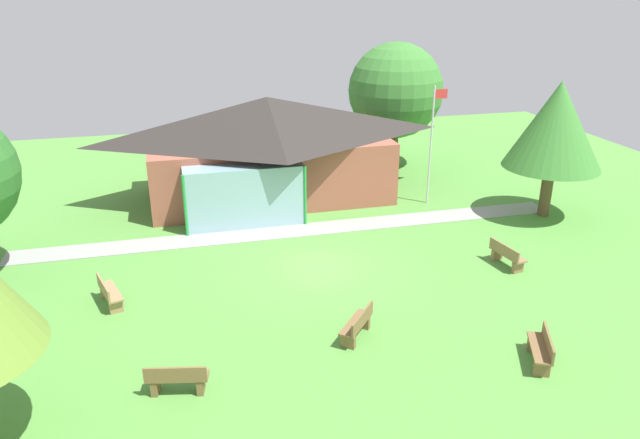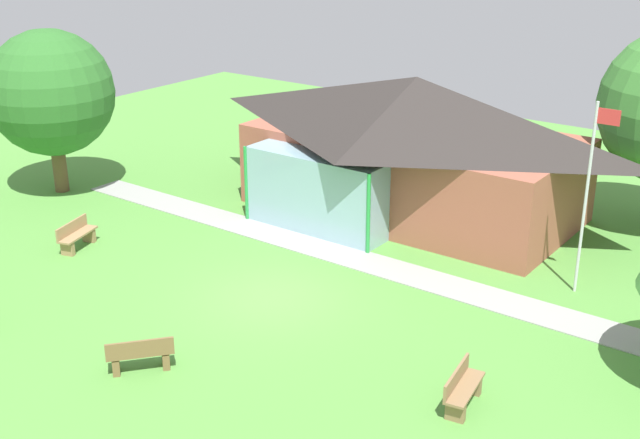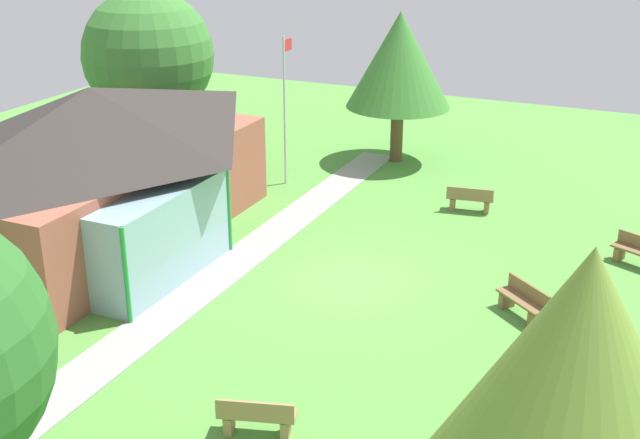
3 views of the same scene
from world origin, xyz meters
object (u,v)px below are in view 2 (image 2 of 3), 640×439
bench_mid_right (462,389)px  tree_west_hedge (51,93)px  pavilion (410,144)px  flagpole (588,190)px  bench_mid_left (76,236)px  bench_front_center (140,355)px

bench_mid_right → tree_west_hedge: size_ratio=0.27×
pavilion → flagpole: (6.83, -2.60, 0.51)m
pavilion → bench_mid_right: 11.70m
flagpole → tree_west_hedge: 18.30m
pavilion → flagpole: flagpole is taller
pavilion → bench_mid_left: size_ratio=7.40×
pavilion → tree_west_hedge: bearing=-153.4°
bench_front_center → pavilion: bearing=41.4°
bench_front_center → tree_west_hedge: bearing=99.6°
bench_mid_right → bench_mid_left: 13.30m
flagpole → bench_front_center: size_ratio=3.64×
bench_front_center → tree_west_hedge: 13.77m
flagpole → bench_mid_right: (-0.01, -6.70, -2.50)m
bench_mid_right → bench_front_center: 7.11m
flagpole → tree_west_hedge: (-18.04, -3.01, 0.71)m
pavilion → bench_mid_left: pavilion is taller
bench_front_center → flagpole: bearing=6.1°
flagpole → bench_mid_left: 14.83m
bench_mid_right → tree_west_hedge: tree_west_hedge is taller
bench_mid_right → bench_front_center: (-6.44, -3.03, 0.00)m
bench_mid_left → bench_mid_right: bearing=70.2°
bench_mid_right → bench_front_center: bearing=-73.9°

